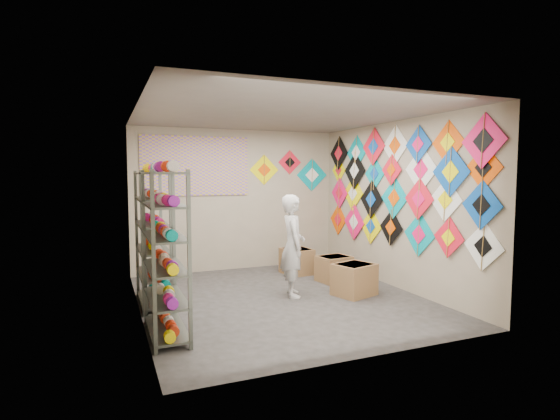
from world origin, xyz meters
name	(u,v)px	position (x,y,z in m)	size (l,w,h in m)	color
ground	(281,299)	(0.00, 0.00, 0.00)	(4.50, 4.50, 0.00)	#302D2A
room_walls	(281,188)	(0.00, 0.00, 1.64)	(4.50, 4.50, 4.50)	tan
shelf_rack_front	(165,254)	(-1.78, -0.85, 0.95)	(0.40, 1.10, 1.90)	#4C5147
shelf_rack_back	(153,238)	(-1.78, 0.45, 0.95)	(0.40, 1.10, 1.90)	#4C5147
string_spools	(158,238)	(-1.78, -0.20, 1.05)	(0.12, 2.36, 0.12)	#F11C75
kite_wall_display	(394,186)	(1.98, 0.00, 1.65)	(0.06, 4.27, 2.06)	white
back_wall_kites	(291,170)	(1.13, 2.24, 1.92)	(1.69, 0.02, 0.84)	#FEF100
poster	(196,166)	(-0.80, 2.23, 2.00)	(2.00, 0.01, 1.10)	#7D52B1
shopkeeper	(293,246)	(0.22, 0.09, 0.77)	(0.49, 0.63, 1.54)	beige
carton_a	(354,279)	(1.11, -0.23, 0.24)	(0.58, 0.48, 0.48)	#986D42
carton_b	(334,269)	(1.25, 0.64, 0.22)	(0.53, 0.44, 0.44)	#986D42
carton_c	(297,261)	(0.89, 1.41, 0.23)	(0.49, 0.54, 0.47)	#986D42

